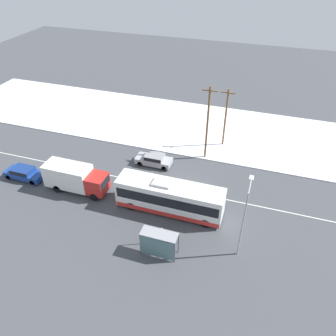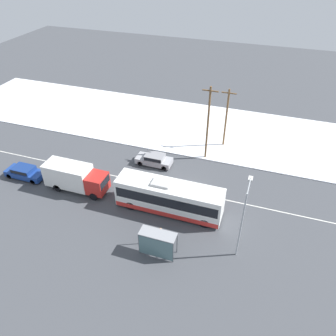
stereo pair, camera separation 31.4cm
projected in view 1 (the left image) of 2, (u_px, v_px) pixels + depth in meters
The scene contains 12 objects.
ground_plane at pixel (184, 191), 35.71m from camera, with size 120.00×120.00×0.00m, color #424449.
snow_lot at pixel (211, 130), 46.50m from camera, with size 80.00×15.13×0.12m.
lane_marking_center at pixel (184, 191), 35.71m from camera, with size 60.00×0.12×0.00m.
city_bus at pixel (170, 197), 32.26m from camera, with size 10.65×2.57×3.47m.
box_truck at pixel (75, 177), 34.92m from camera, with size 6.91×2.30×3.00m.
sedan_car at pixel (154, 159), 39.26m from camera, with size 4.34×1.80×1.40m.
parked_car_near_truck at pixel (24, 173), 37.09m from camera, with size 4.50×1.80×1.37m.
pedestrian_at_stop at pixel (162, 233), 29.36m from camera, with size 0.59×0.26×1.64m.
bus_shelter at pixel (158, 242), 27.67m from camera, with size 3.18×1.20×2.40m.
streetlamp at pixel (245, 213), 26.52m from camera, with size 0.36×2.57×7.03m.
utility_pole_roadside at pixel (207, 123), 38.10m from camera, with size 1.80×0.24×9.32m.
utility_pole_snowlot at pixel (226, 117), 40.96m from camera, with size 1.80×0.24×7.80m.
Camera 1 is at (6.86, -26.58, 23.05)m, focal length 35.00 mm.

